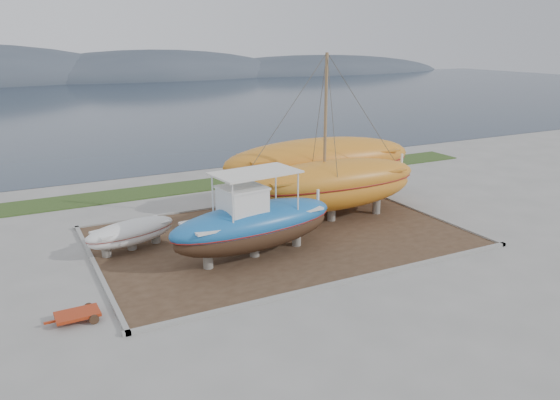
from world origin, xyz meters
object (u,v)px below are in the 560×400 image
orange_sailboat (334,140)px  orange_bare_hull (319,173)px  white_dinghy (131,236)px  blue_caique (254,215)px  red_trailer (78,317)px

orange_sailboat → orange_bare_hull: 3.97m
white_dinghy → orange_sailboat: 11.50m
blue_caique → red_trailer: bearing=-170.3°
blue_caique → orange_bare_hull: bearing=32.1°
white_dinghy → blue_caique: bearing=-52.4°
white_dinghy → orange_bare_hull: 12.03m
white_dinghy → red_trailer: 6.84m
orange_bare_hull → white_dinghy: bearing=-165.5°
red_trailer → white_dinghy: bearing=59.3°
blue_caique → white_dinghy: 6.12m
red_trailer → blue_caique: bearing=15.2°
orange_sailboat → white_dinghy: bearing=178.0°
blue_caique → orange_bare_hull: (6.92, 5.63, -0.03)m
white_dinghy → orange_bare_hull: (11.77, 2.14, 1.30)m
orange_bare_hull → orange_sailboat: bearing=-104.0°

